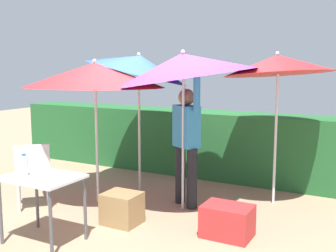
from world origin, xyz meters
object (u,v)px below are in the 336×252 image
(folding_table, at_px, (42,184))
(chair_plastic, at_px, (33,171))
(person_vendor, at_px, (186,138))
(umbrella_orange, at_px, (95,75))
(bottle_water, at_px, (24,165))
(umbrella_yellow, at_px, (278,65))
(umbrella_navy, at_px, (183,66))
(crate_cardboard, at_px, (122,208))
(umbrella_rainbow, at_px, (139,65))
(cooler_box, at_px, (227,221))

(folding_table, bearing_deg, chair_plastic, 141.28)
(person_vendor, xyz_separation_m, chair_plastic, (-1.76, -1.06, -0.42))
(umbrella_orange, distance_m, bottle_water, 1.71)
(umbrella_yellow, relative_size, bottle_water, 8.90)
(umbrella_orange, bearing_deg, chair_plastic, -133.32)
(umbrella_navy, distance_m, crate_cardboard, 1.93)
(chair_plastic, bearing_deg, crate_cardboard, 4.32)
(umbrella_rainbow, height_order, bottle_water, umbrella_rainbow)
(chair_plastic, bearing_deg, umbrella_navy, 27.15)
(umbrella_orange, distance_m, chair_plastic, 1.53)
(crate_cardboard, height_order, bottle_water, bottle_water)
(umbrella_yellow, height_order, umbrella_navy, umbrella_navy)
(folding_table, distance_m, bottle_water, 0.27)
(umbrella_orange, height_order, folding_table, umbrella_orange)
(cooler_box, relative_size, crate_cardboard, 1.26)
(umbrella_rainbow, distance_m, bottle_water, 2.46)
(umbrella_yellow, distance_m, folding_table, 3.33)
(umbrella_yellow, distance_m, person_vendor, 1.56)
(chair_plastic, distance_m, cooler_box, 2.66)
(crate_cardboard, bearing_deg, person_vendor, 67.62)
(cooler_box, distance_m, folding_table, 2.07)
(chair_plastic, xyz_separation_m, crate_cardboard, (1.36, 0.10, -0.32))
(umbrella_yellow, relative_size, cooler_box, 3.92)
(person_vendor, bearing_deg, umbrella_navy, -82.09)
(folding_table, bearing_deg, umbrella_yellow, 52.48)
(umbrella_rainbow, height_order, umbrella_navy, umbrella_rainbow)
(umbrella_orange, height_order, cooler_box, umbrella_orange)
(folding_table, xyz_separation_m, bottle_water, (-0.17, -0.08, 0.20))
(cooler_box, relative_size, bottle_water, 2.27)
(chair_plastic, xyz_separation_m, folding_table, (0.91, -0.73, 0.13))
(umbrella_navy, relative_size, folding_table, 2.79)
(umbrella_rainbow, xyz_separation_m, umbrella_yellow, (1.99, 0.30, -0.00))
(umbrella_rainbow, bearing_deg, folding_table, -86.87)
(umbrella_rainbow, relative_size, umbrella_orange, 1.16)
(umbrella_navy, relative_size, bottle_water, 9.29)
(cooler_box, distance_m, crate_cardboard, 1.28)
(umbrella_rainbow, xyz_separation_m, cooler_box, (1.83, -1.07, -1.74))
(umbrella_orange, height_order, bottle_water, umbrella_orange)
(chair_plastic, height_order, crate_cardboard, chair_plastic)
(umbrella_yellow, xyz_separation_m, crate_cardboard, (-1.42, -1.61, -1.72))
(umbrella_yellow, xyz_separation_m, cooler_box, (-0.16, -1.37, -1.73))
(umbrella_rainbow, relative_size, cooler_box, 4.24)
(umbrella_orange, distance_m, person_vendor, 1.51)
(crate_cardboard, bearing_deg, umbrella_navy, 62.71)
(crate_cardboard, bearing_deg, bottle_water, -124.29)
(umbrella_navy, height_order, chair_plastic, umbrella_navy)
(umbrella_yellow, distance_m, cooler_box, 2.22)
(umbrella_orange, xyz_separation_m, crate_cardboard, (0.77, -0.52, -1.59))
(person_vendor, bearing_deg, folding_table, -115.30)
(person_vendor, distance_m, bottle_water, 2.13)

